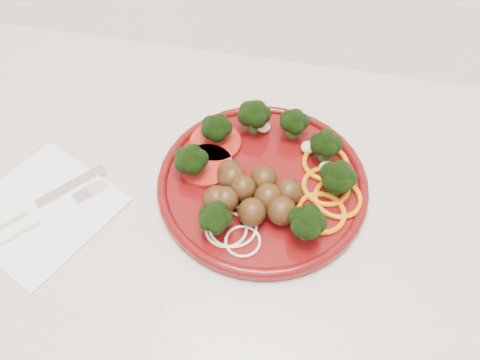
% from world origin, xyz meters
% --- Properties ---
extents(counter, '(2.40, 0.60, 0.90)m').
position_xyz_m(counter, '(0.00, 1.70, 0.45)').
color(counter, beige).
rests_on(counter, ground).
extents(plate, '(0.29, 0.29, 0.06)m').
position_xyz_m(plate, '(0.25, 1.72, 0.92)').
color(plate, '#50090A').
rests_on(plate, counter).
extents(napkin, '(0.23, 0.23, 0.00)m').
position_xyz_m(napkin, '(-0.04, 1.62, 0.90)').
color(napkin, white).
rests_on(napkin, counter).
extents(knife, '(0.13, 0.16, 0.01)m').
position_xyz_m(knife, '(-0.06, 1.61, 0.91)').
color(knife, silver).
rests_on(knife, napkin).
extents(fork, '(0.12, 0.14, 0.01)m').
position_xyz_m(fork, '(-0.04, 1.59, 0.91)').
color(fork, white).
rests_on(fork, napkin).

